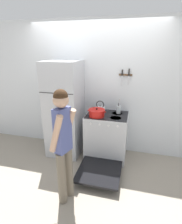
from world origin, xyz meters
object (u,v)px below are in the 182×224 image
object	(u,v)px
stove_range	(106,137)
dutch_oven_pot	(97,113)
refrigerator	(65,110)
utensil_jar	(119,109)
person	(63,142)
tea_kettle	(100,109)

from	to	relation	value
stove_range	dutch_oven_pot	world-z (taller)	dutch_oven_pot
refrigerator	stove_range	size ratio (longest dim) A/B	1.40
utensil_jar	person	xyz separation A→B (m)	(-0.56, -1.31, -0.05)
stove_range	utensil_jar	xyz separation A→B (m)	(0.19, 0.16, 0.52)
stove_range	dutch_oven_pot	distance (m)	0.54
tea_kettle	person	bearing A→B (deg)	-99.13
dutch_oven_pot	utensil_jar	xyz separation A→B (m)	(0.36, 0.25, 0.02)
person	refrigerator	bearing A→B (deg)	39.16
stove_range	person	size ratio (longest dim) A/B	0.82
refrigerator	tea_kettle	xyz separation A→B (m)	(0.67, 0.14, 0.03)
dutch_oven_pot	refrigerator	bearing A→B (deg)	171.55
dutch_oven_pot	tea_kettle	size ratio (longest dim) A/B	1.35
stove_range	tea_kettle	xyz separation A→B (m)	(-0.16, 0.16, 0.50)
person	stove_range	bearing A→B (deg)	-0.54
refrigerator	dutch_oven_pot	bearing A→B (deg)	-8.45
stove_range	person	distance (m)	1.29
stove_range	person	world-z (taller)	person
tea_kettle	person	size ratio (longest dim) A/B	0.15
stove_range	tea_kettle	bearing A→B (deg)	134.84
refrigerator	dutch_oven_pot	size ratio (longest dim) A/B	5.46
stove_range	utensil_jar	distance (m)	0.58
tea_kettle	utensil_jar	world-z (taller)	utensil_jar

